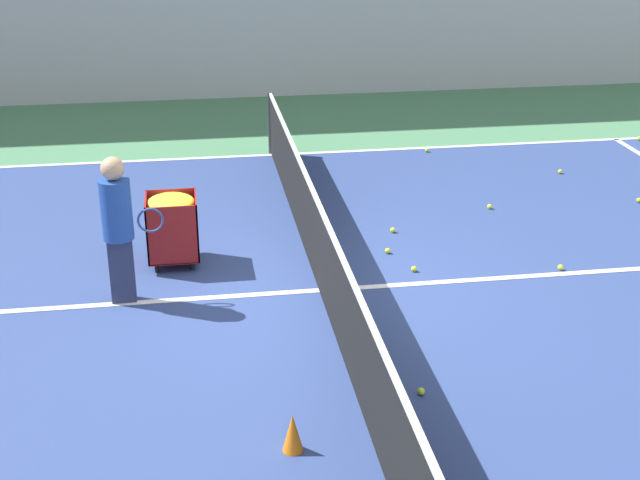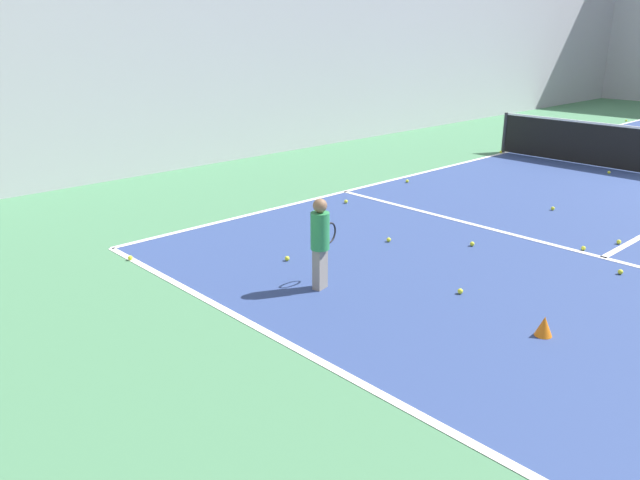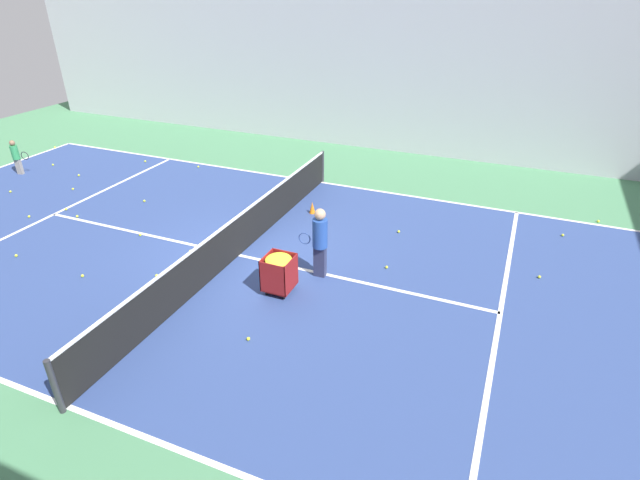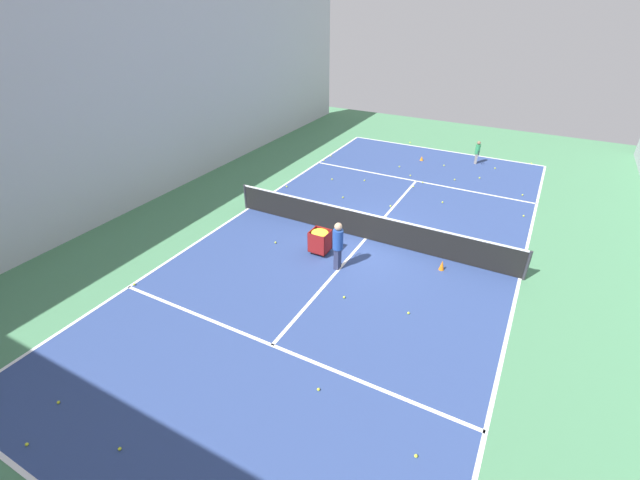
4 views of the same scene
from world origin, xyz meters
name	(u,v)px [view 1 (image 1 of 4)]	position (x,y,z in m)	size (l,w,h in m)	color
ground_plane	(320,291)	(0.00, 0.00, 0.00)	(34.47, 34.47, 0.00)	#477F56
court_playing_area	(320,291)	(0.00, 0.00, 0.00)	(10.47, 22.19, 0.00)	navy
line_sideline_right	(272,155)	(5.24, 0.00, 0.01)	(0.10, 22.19, 0.00)	white
line_centre_service	(320,290)	(0.00, 0.00, 0.01)	(0.10, 12.20, 0.00)	white
tennis_net	(320,247)	(0.00, 0.00, 0.54)	(10.77, 0.10, 1.04)	#2D2D33
coach_at_net	(118,221)	(0.08, 2.17, 0.95)	(0.34, 0.66, 1.66)	#2D3351
ball_cart	(172,216)	(1.01, 1.62, 0.62)	(0.63, 0.60, 0.87)	maroon
training_cone_0	(293,433)	(-2.93, 0.68, 0.17)	(0.17, 0.17, 0.34)	orange
tennis_ball_0	(561,267)	(0.11, -2.92, 0.04)	(0.07, 0.07, 0.07)	yellow
tennis_ball_3	(639,200)	(2.15, -4.95, 0.04)	(0.07, 0.07, 0.07)	yellow
tennis_ball_6	(353,290)	(-0.11, -0.36, 0.04)	(0.07, 0.07, 0.07)	yellow
tennis_ball_7	(160,212)	(2.71, 1.82, 0.04)	(0.07, 0.07, 0.07)	yellow
tennis_ball_10	(560,172)	(3.57, -4.36, 0.04)	(0.07, 0.07, 0.07)	yellow
tennis_ball_11	(414,269)	(0.34, -1.18, 0.04)	(0.07, 0.07, 0.07)	yellow
tennis_ball_14	(639,139)	(5.11, -6.47, 0.04)	(0.07, 0.07, 0.07)	yellow
tennis_ball_18	(388,251)	(0.91, -0.99, 0.04)	(0.07, 0.07, 0.07)	yellow
tennis_ball_20	(427,150)	(5.01, -2.60, 0.04)	(0.07, 0.07, 0.07)	yellow
tennis_ball_29	(490,207)	(2.23, -2.76, 0.04)	(0.07, 0.07, 0.07)	yellow
tennis_ball_34	(421,391)	(-2.28, -0.58, 0.04)	(0.07, 0.07, 0.07)	yellow
tennis_ball_35	(393,230)	(1.58, -1.21, 0.04)	(0.07, 0.07, 0.07)	yellow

